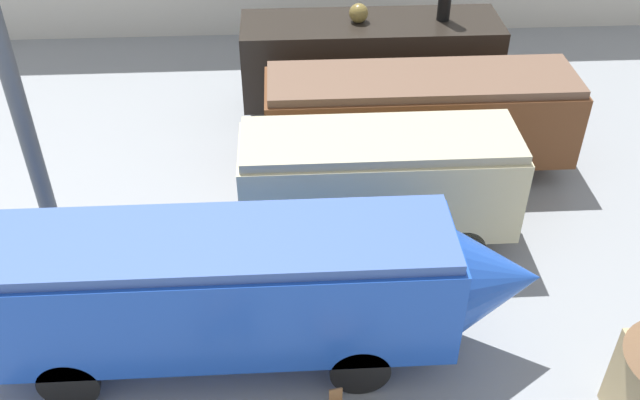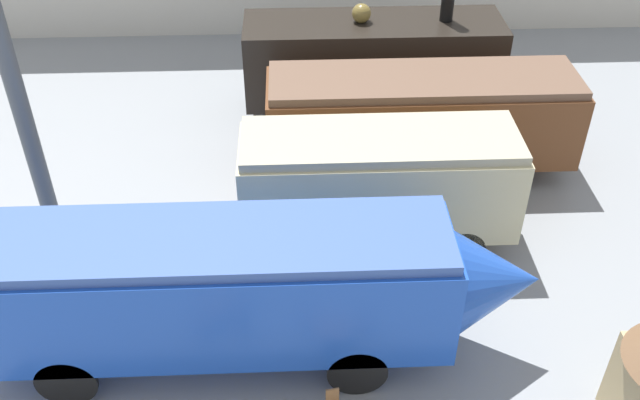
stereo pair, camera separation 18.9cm
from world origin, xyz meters
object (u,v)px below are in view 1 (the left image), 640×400
at_px(passenger_coach_wooden, 419,115).
at_px(passenger_coach_vintage, 378,180).
at_px(visitor_person, 264,274).
at_px(streamlined_locomotive, 252,286).
at_px(steam_locomotive, 370,58).

distance_m(passenger_coach_wooden, passenger_coach_vintage, 3.88).
relative_size(passenger_coach_wooden, visitor_person, 5.55).
height_order(streamlined_locomotive, visitor_person, streamlined_locomotive).
distance_m(steam_locomotive, streamlined_locomotive, 11.75).
xyz_separation_m(passenger_coach_wooden, visitor_person, (-4.78, -5.71, -1.06)).
relative_size(steam_locomotive, passenger_coach_wooden, 0.93).
height_order(steam_locomotive, streamlined_locomotive, steam_locomotive).
distance_m(passenger_coach_wooden, streamlined_locomotive, 8.99).
bearing_deg(passenger_coach_wooden, passenger_coach_vintage, -115.91).
bearing_deg(passenger_coach_wooden, visitor_person, -129.90).
height_order(passenger_coach_vintage, streamlined_locomotive, streamlined_locomotive).
bearing_deg(passenger_coach_wooden, steam_locomotive, 107.20).
bearing_deg(steam_locomotive, streamlined_locomotive, -109.10).
bearing_deg(passenger_coach_vintage, passenger_coach_wooden, 64.09).
xyz_separation_m(passenger_coach_vintage, streamlined_locomotive, (-3.27, -3.99, 0.14)).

